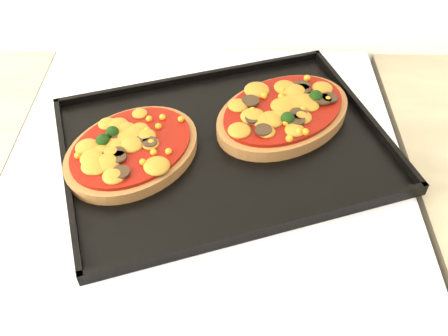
# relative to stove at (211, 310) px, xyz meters

# --- Properties ---
(stove) EXTENTS (0.60, 0.60, 0.91)m
(stove) POSITION_rel_stove_xyz_m (0.00, 0.00, 0.00)
(stove) COLOR white
(stove) RESTS_ON floor
(baking_tray) EXTENTS (0.56, 0.48, 0.02)m
(baking_tray) POSITION_rel_stove_xyz_m (0.03, 0.02, 0.47)
(baking_tray) COLOR black
(baking_tray) RESTS_ON stove
(pizza_left) EXTENTS (0.26, 0.26, 0.03)m
(pizza_left) POSITION_rel_stove_xyz_m (-0.10, -0.01, 0.48)
(pizza_left) COLOR olive
(pizza_left) RESTS_ON baking_tray
(pizza_right) EXTENTS (0.28, 0.27, 0.03)m
(pizza_right) POSITION_rel_stove_xyz_m (0.12, 0.08, 0.48)
(pizza_right) COLOR olive
(pizza_right) RESTS_ON baking_tray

